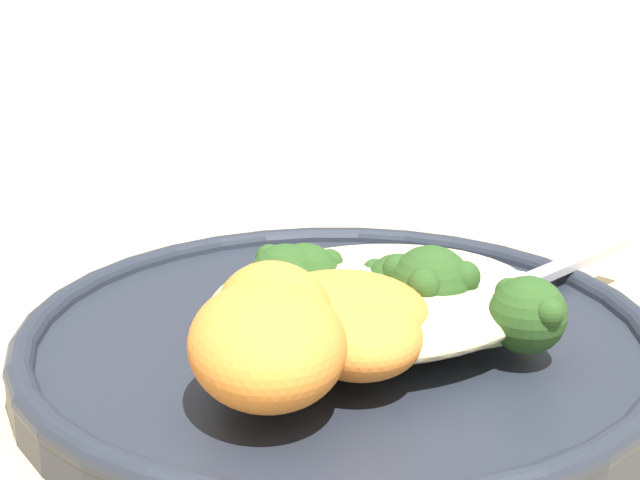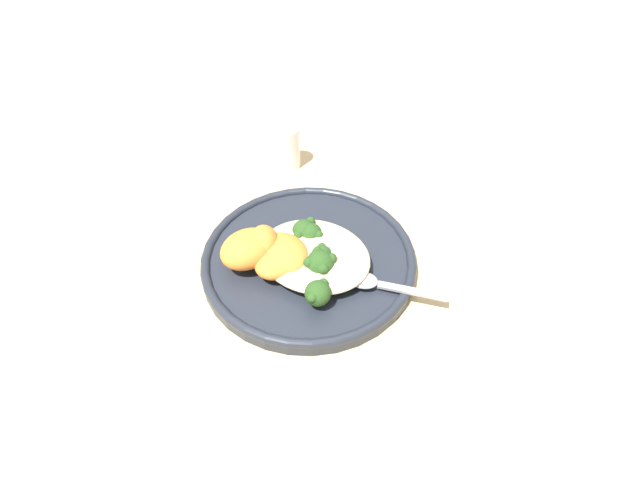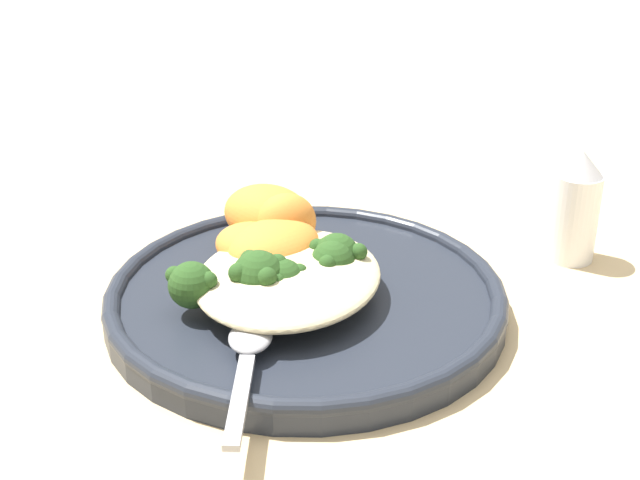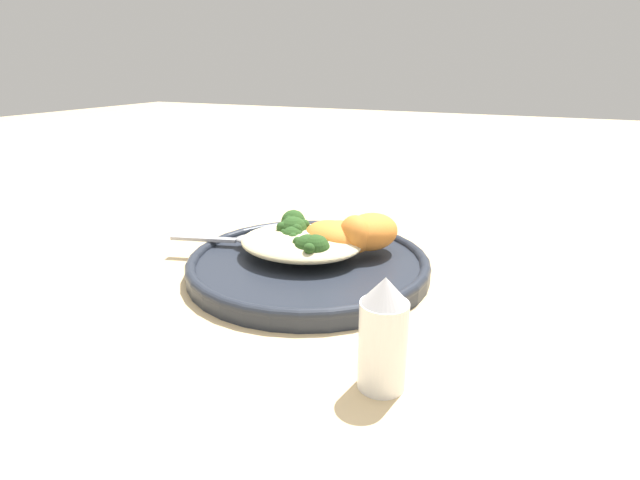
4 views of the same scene
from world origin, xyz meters
name	(u,v)px [view 4 (image 4 of 4)]	position (x,y,z in m)	size (l,w,h in m)	color
ground_plane	(316,281)	(0.00, 0.00, 0.00)	(4.00, 4.00, 0.00)	#D6B784
plate	(308,264)	(-0.02, 0.02, 0.01)	(0.27, 0.27, 0.02)	#232833
quinoa_mound	(301,242)	(-0.03, 0.02, 0.03)	(0.14, 0.12, 0.02)	beige
broccoli_stalk_0	(303,228)	(-0.05, 0.07, 0.03)	(0.11, 0.07, 0.03)	#9EBC66
broccoli_stalk_1	(301,234)	(-0.04, 0.04, 0.04)	(0.10, 0.03, 0.03)	#9EBC66
broccoli_stalk_2	(306,241)	(-0.03, 0.03, 0.03)	(0.09, 0.04, 0.03)	#9EBC66
broccoli_stalk_3	(315,247)	(0.00, 0.01, 0.04)	(0.06, 0.07, 0.03)	#9EBC66
broccoli_stalk_4	(322,249)	(0.00, 0.01, 0.04)	(0.05, 0.08, 0.03)	#9EBC66
sweet_potato_chunk_0	(331,236)	(0.00, 0.05, 0.04)	(0.07, 0.06, 0.03)	orange
sweet_potato_chunk_1	(356,234)	(0.03, 0.05, 0.04)	(0.05, 0.04, 0.04)	orange
sweet_potato_chunk_2	(371,232)	(0.04, 0.06, 0.04)	(0.07, 0.06, 0.04)	orange
sweet_potato_chunk_3	(338,234)	(0.00, 0.06, 0.04)	(0.06, 0.05, 0.03)	orange
spoon	(239,239)	(-0.11, 0.02, 0.03)	(0.12, 0.05, 0.01)	#A3A3A8
salt_shaker	(383,335)	(0.12, -0.15, 0.04)	(0.03, 0.03, 0.09)	white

